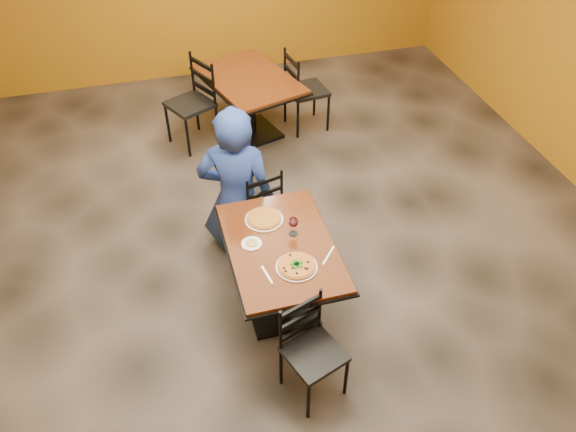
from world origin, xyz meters
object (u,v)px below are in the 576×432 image
object	(u,v)px
diner	(236,180)
chair_second_left	(190,105)
table_second	(249,92)
chair_second_right	(307,90)
chair_main_far	(257,202)
wine_glass	(293,225)
pizza_far	(264,218)
chair_main_near	(314,354)
plate_main	(297,267)
side_plate	(252,244)
pizza_main	(297,265)
table_main	(281,263)
plate_far	(264,219)

from	to	relation	value
diner	chair_second_left	bearing A→B (deg)	-65.20
table_second	chair_second_right	distance (m)	0.70
chair_main_far	wine_glass	world-z (taller)	wine_glass
pizza_far	chair_main_near	bearing A→B (deg)	-85.69
pizza_far	plate_main	bearing A→B (deg)	-79.61
wine_glass	side_plate	bearing A→B (deg)	-175.32
chair_main_far	pizza_far	size ratio (longest dim) A/B	2.96
table_second	pizza_main	world-z (taller)	pizza_main
table_main	diner	xyz separation A→B (m)	(-0.17, 0.93, 0.17)
plate_main	pizza_far	xyz separation A→B (m)	(-0.11, 0.58, 0.02)
chair_second_right	chair_second_left	bearing A→B (deg)	82.85
chair_main_far	table_main	bearing A→B (deg)	73.94
chair_second_left	diner	world-z (taller)	diner
pizza_main	chair_second_right	bearing A→B (deg)	71.74
chair_main_near	pizza_far	world-z (taller)	chair_main_near
pizza_far	wine_glass	distance (m)	0.29
table_main	plate_main	distance (m)	0.33
diner	pizza_far	world-z (taller)	diner
diner	side_plate	distance (m)	0.86
chair_main_far	pizza_main	distance (m)	1.27
chair_second_right	table_main	bearing A→B (deg)	152.05
plate_main	pizza_far	distance (m)	0.59
pizza_main	plate_far	bearing A→B (deg)	100.39
chair_second_left	diner	xyz separation A→B (m)	(0.18, -1.82, 0.22)
side_plate	chair_second_left	bearing A→B (deg)	92.76
wine_glass	table_second	bearing A→B (deg)	85.16
plate_main	chair_main_near	bearing A→B (deg)	-92.37
chair_main_near	plate_main	size ratio (longest dim) A/B	2.67
pizza_far	side_plate	bearing A→B (deg)	-122.36
chair_main_near	wine_glass	bearing A→B (deg)	64.18
table_main	chair_second_left	size ratio (longest dim) A/B	1.22
table_second	side_plate	distance (m)	2.75
chair_main_far	pizza_main	size ratio (longest dim) A/B	2.92
chair_main_far	plate_main	bearing A→B (deg)	76.58
pizza_far	table_second	bearing A→B (deg)	80.52
table_second	side_plate	xyz separation A→B (m)	(-0.56, -2.68, 0.19)
table_main	table_second	xyz separation A→B (m)	(0.35, 2.75, 0.00)
chair_main_near	pizza_far	distance (m)	1.17
pizza_main	side_plate	bearing A→B (deg)	128.74
chair_main_near	chair_second_right	bearing A→B (deg)	54.41
chair_main_near	plate_far	size ratio (longest dim) A/B	2.67
chair_main_near	table_main	bearing A→B (deg)	72.41
chair_second_right	side_plate	world-z (taller)	chair_second_right
chair_second_left	pizza_main	distance (m)	3.05
side_plate	chair_main_near	bearing A→B (deg)	-74.37
chair_main_near	chair_second_left	bearing A→B (deg)	76.37
plate_main	wine_glass	world-z (taller)	wine_glass
chair_second_left	plate_far	distance (m)	2.46
pizza_main	wine_glass	xyz separation A→B (m)	(0.08, 0.36, 0.07)
diner	wine_glass	size ratio (longest dim) A/B	8.09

